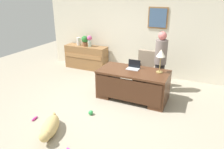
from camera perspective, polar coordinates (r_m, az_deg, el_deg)
ground_plane at (r=5.17m, az=-1.06°, el=-8.94°), size 12.00×12.00×0.00m
back_wall at (r=7.00m, az=8.31°, el=10.88°), size 7.00×0.16×2.70m
desk at (r=5.43m, az=5.65°, el=-2.53°), size 1.76×0.90×0.76m
credenza at (r=7.69m, az=-6.97°, el=4.70°), size 1.54×0.50×0.83m
armchair at (r=6.14m, az=9.32°, el=0.81°), size 0.60×0.59×1.06m
person_standing at (r=5.85m, az=12.98°, el=3.48°), size 0.32×0.32×1.67m
dog_lying at (r=4.39m, az=-16.53°, el=-13.63°), size 0.57×0.84×0.30m
laptop at (r=5.46m, az=5.88°, el=2.14°), size 0.32×0.22×0.22m
desk_lamp at (r=5.18m, az=13.15°, el=5.30°), size 0.22×0.22×0.59m
vase_with_flowers at (r=7.45m, az=-6.10°, el=9.32°), size 0.17×0.17×0.38m
vase_empty at (r=7.71m, az=-9.05°, el=8.87°), size 0.14×0.14×0.28m
potted_plant at (r=7.56m, az=-7.40°, el=9.17°), size 0.24×0.24×0.36m
dog_toy_ball at (r=4.89m, az=-5.81°, el=-10.25°), size 0.11×0.11×0.11m
dog_toy_bone at (r=5.01m, az=-20.27°, el=-11.15°), size 0.06×0.19×0.05m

